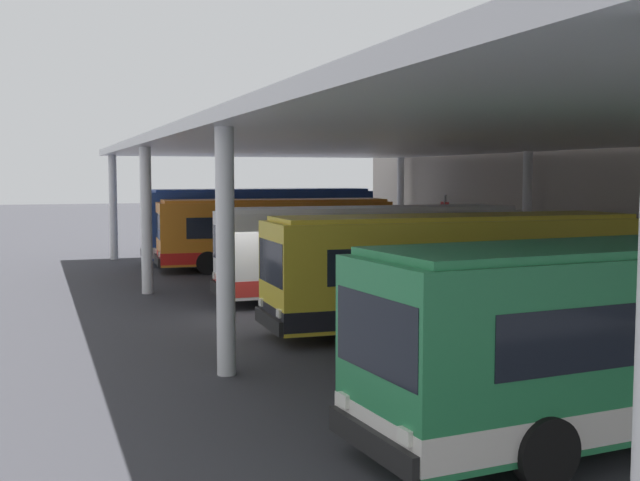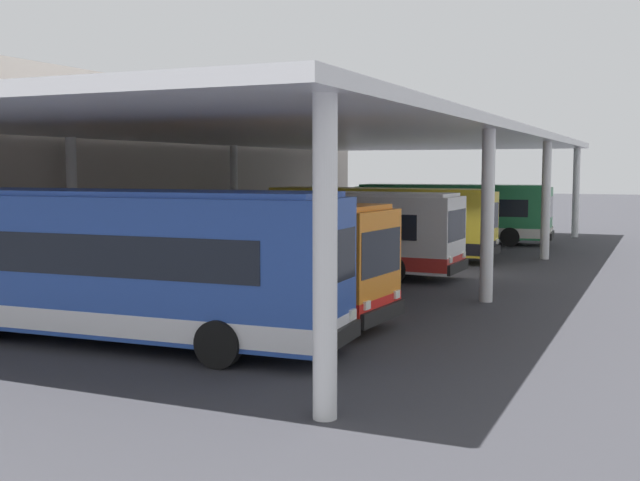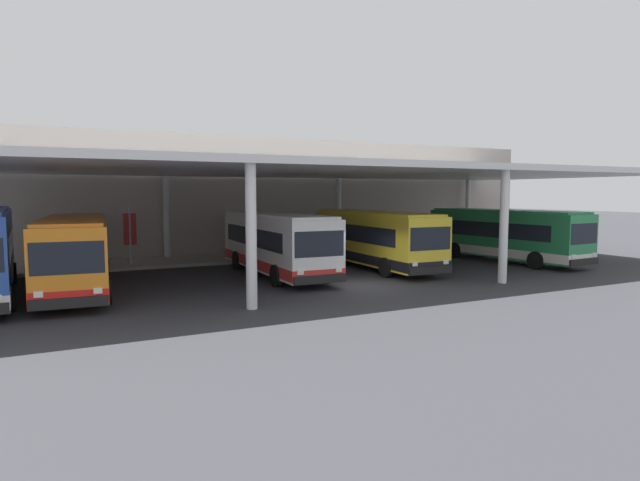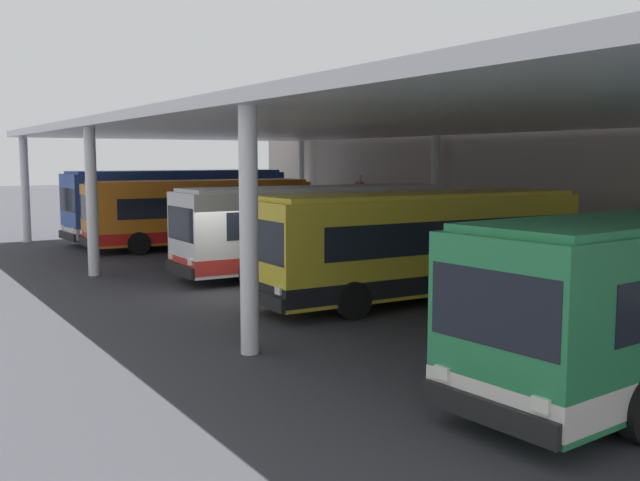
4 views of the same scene
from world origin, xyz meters
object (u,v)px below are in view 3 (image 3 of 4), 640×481
bus_far_bay (374,238)px  bench_waiting (401,241)px  bus_second_bay (75,253)px  trash_bin (366,242)px  bus_middle_bay (276,243)px  bus_departing (504,235)px  banner_sign (130,232)px

bus_far_bay → bench_waiting: 10.22m
bus_second_bay → trash_bin: bearing=21.6°
bus_middle_bay → bench_waiting: 14.91m
bus_middle_bay → bus_far_bay: size_ratio=1.00×
trash_bin → bus_middle_bay: bearing=-144.2°
bus_middle_bay → bus_departing: size_ratio=0.99×
bench_waiting → banner_sign: 19.35m
bus_far_bay → trash_bin: bearing=61.6°
bench_waiting → bus_departing: bearing=-79.6°
bench_waiting → banner_sign: banner_sign is taller
bus_second_bay → bus_far_bay: (15.30, 0.54, 0.00)m
bus_second_bay → banner_sign: banner_sign is taller
banner_sign → bus_middle_bay: bearing=-45.4°
bus_second_bay → bus_departing: size_ratio=1.00×
bus_middle_bay → trash_bin: bus_middle_bay is taller
bus_second_bay → bus_far_bay: 15.31m
bus_middle_bay → banner_sign: 8.98m
banner_sign → bench_waiting: bearing=2.6°
bus_far_bay → trash_bin: bus_far_bay is taller
bench_waiting → banner_sign: (-19.29, -0.88, 1.32)m
bus_departing → bench_waiting: bus_departing is taller
bus_second_bay → banner_sign: size_ratio=3.34×
bus_second_bay → bench_waiting: bearing=19.3°
bus_middle_bay → bench_waiting: bearing=29.2°
bus_second_bay → bus_middle_bay: bearing=3.5°
bus_second_bay → trash_bin: size_ratio=10.90×
bus_far_bay → bus_departing: bearing=-8.1°
bench_waiting → trash_bin: trash_bin is taller
bench_waiting → trash_bin: size_ratio=1.84×
bus_departing → bench_waiting: size_ratio=5.94×
bus_far_bay → trash_bin: (3.80, 7.04, -0.98)m
bus_departing → bench_waiting: (-1.57, 8.54, -0.99)m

